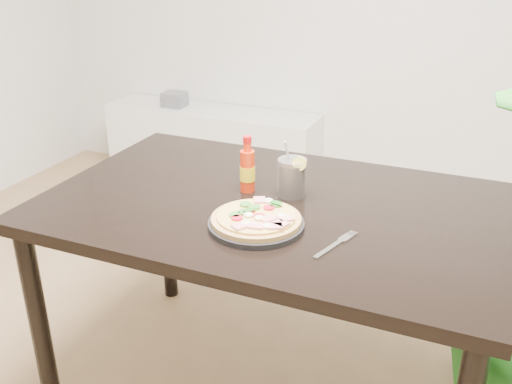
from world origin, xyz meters
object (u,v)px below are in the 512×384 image
at_px(media_console, 212,147).
at_px(hot_sauce_bottle, 247,170).
at_px(plate, 256,224).
at_px(cola_cup, 292,178).
at_px(dining_table, 271,225).
at_px(fork, 337,244).
at_px(pizza, 257,218).

bearing_deg(media_console, hot_sauce_bottle, -58.86).
distance_m(plate, cola_cup, 0.25).
xyz_separation_m(dining_table, cola_cup, (0.04, 0.07, 0.14)).
height_order(plate, fork, plate).
xyz_separation_m(dining_table, plate, (0.02, -0.18, 0.09)).
relative_size(plate, fork, 1.48).
distance_m(dining_table, pizza, 0.21).
bearing_deg(media_console, dining_table, -57.05).
height_order(pizza, hot_sauce_bottle, hot_sauce_bottle).
bearing_deg(media_console, pizza, -59.04).
bearing_deg(pizza, fork, -2.45).
height_order(hot_sauce_bottle, media_console, hot_sauce_bottle).
distance_m(dining_table, plate, 0.20).
distance_m(pizza, media_console, 2.20).
bearing_deg(cola_cup, dining_table, -120.88).
height_order(hot_sauce_bottle, fork, hot_sauce_bottle).
bearing_deg(plate, media_console, 120.92).
relative_size(pizza, fork, 1.38).
bearing_deg(pizza, cola_cup, 86.55).
bearing_deg(media_console, plate, -59.08).
relative_size(dining_table, hot_sauce_bottle, 7.60).
height_order(dining_table, hot_sauce_bottle, hot_sauce_bottle).
distance_m(hot_sauce_bottle, fork, 0.44).
xyz_separation_m(plate, media_console, (-1.09, 1.83, -0.51)).
bearing_deg(hot_sauce_bottle, media_console, 121.14).
bearing_deg(dining_table, plate, -82.00).
distance_m(fork, media_console, 2.32).
bearing_deg(fork, cola_cup, 148.54).
xyz_separation_m(plate, hot_sauce_bottle, (-0.12, 0.22, 0.06)).
relative_size(plate, hot_sauce_bottle, 1.48).
bearing_deg(dining_table, media_console, 122.95).
bearing_deg(plate, dining_table, 98.00).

